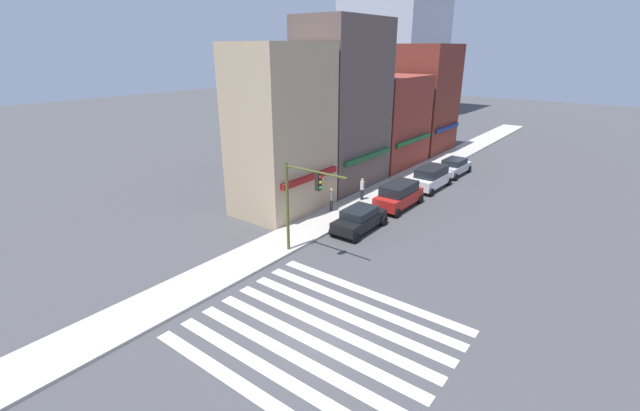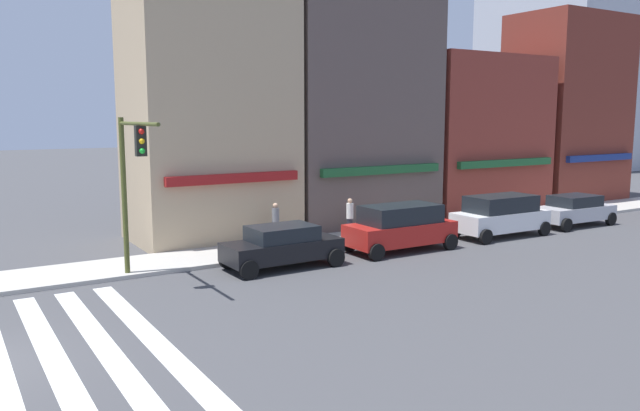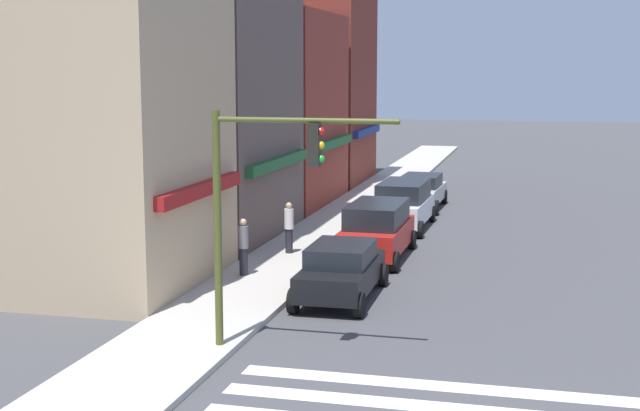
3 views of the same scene
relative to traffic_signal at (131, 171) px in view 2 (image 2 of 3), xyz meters
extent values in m
cube|color=silver|center=(-3.46, -5.39, -3.81)|extent=(0.59, 10.80, 0.01)
cube|color=silver|center=(-2.29, -5.39, -3.81)|extent=(0.59, 10.80, 0.01)
cube|color=silver|center=(-1.11, -5.39, -3.81)|extent=(0.59, 10.80, 0.01)
cube|color=tan|center=(5.22, 6.11, 2.19)|extent=(7.03, 5.00, 12.00)
cube|color=maroon|center=(5.22, 3.46, -0.81)|extent=(5.97, 0.30, 0.40)
cube|color=brown|center=(13.06, 6.11, 3.18)|extent=(8.23, 5.00, 13.99)
cube|color=#1E592D|center=(13.06, 3.46, -0.81)|extent=(7.00, 0.30, 0.40)
cube|color=maroon|center=(21.75, 6.11, 0.71)|extent=(8.52, 5.00, 9.05)
cube|color=#1E592D|center=(21.75, 3.46, -0.81)|extent=(7.24, 0.30, 0.40)
cube|color=maroon|center=(30.28, 6.11, 2.21)|extent=(7.43, 5.00, 12.04)
cube|color=navy|center=(30.28, 3.46, -0.81)|extent=(6.31, 0.30, 0.40)
cylinder|color=#474C1E|center=(0.00, 1.01, -1.03)|extent=(0.18, 0.18, 5.56)
cylinder|color=#474C1E|center=(0.00, -1.07, 1.55)|extent=(0.12, 4.15, 0.12)
cube|color=black|center=(0.00, -1.27, 1.03)|extent=(0.32, 0.24, 0.95)
sphere|color=red|center=(0.00, -1.40, 1.32)|extent=(0.18, 0.18, 0.18)
sphere|color=#EAAD14|center=(0.00, -1.40, 1.02)|extent=(0.18, 0.18, 0.18)
sphere|color=green|center=(0.00, -1.40, 0.72)|extent=(0.18, 0.18, 0.18)
cube|color=black|center=(5.26, -0.69, -3.12)|extent=(4.42, 1.86, 0.70)
cube|color=black|center=(5.26, -0.69, -2.49)|extent=(2.44, 1.69, 0.55)
cylinder|color=black|center=(3.47, 0.21, -3.47)|extent=(0.68, 0.22, 0.68)
cylinder|color=black|center=(3.47, -1.59, -3.47)|extent=(0.68, 0.22, 0.68)
cylinder|color=black|center=(7.05, 0.21, -3.47)|extent=(0.68, 0.22, 0.68)
cylinder|color=black|center=(7.05, -1.59, -3.47)|extent=(0.68, 0.22, 0.68)
cube|color=#B21E19|center=(10.85, -0.69, -3.04)|extent=(4.71, 1.93, 0.85)
cube|color=black|center=(10.85, -0.69, -2.24)|extent=(3.30, 1.77, 0.75)
cylinder|color=black|center=(8.91, 0.26, -3.47)|extent=(0.68, 0.22, 0.68)
cylinder|color=black|center=(8.91, -1.64, -3.47)|extent=(0.68, 0.22, 0.68)
cylinder|color=black|center=(12.80, 0.26, -3.47)|extent=(0.68, 0.22, 0.68)
cylinder|color=black|center=(12.80, -1.64, -3.47)|extent=(0.68, 0.22, 0.68)
cube|color=white|center=(16.83, -0.69, -3.04)|extent=(4.74, 2.00, 0.85)
cube|color=black|center=(16.83, -0.69, -2.24)|extent=(3.33, 1.82, 0.75)
cylinder|color=black|center=(14.89, 0.26, -3.47)|extent=(0.68, 0.22, 0.68)
cylinder|color=black|center=(14.89, -1.64, -3.47)|extent=(0.68, 0.22, 0.68)
cylinder|color=black|center=(18.77, 0.26, -3.47)|extent=(0.68, 0.22, 0.68)
cylinder|color=black|center=(18.77, -1.64, -3.47)|extent=(0.68, 0.22, 0.68)
cube|color=#B7B7BC|center=(22.25, -0.69, -3.12)|extent=(4.45, 1.93, 0.70)
cube|color=black|center=(22.25, -0.69, -2.49)|extent=(2.47, 1.73, 0.55)
cylinder|color=black|center=(20.46, 0.21, -3.47)|extent=(0.68, 0.22, 0.68)
cylinder|color=black|center=(20.46, -1.59, -3.47)|extent=(0.68, 0.22, 0.68)
cylinder|color=black|center=(24.05, 0.21, -3.47)|extent=(0.68, 0.22, 0.68)
cylinder|color=black|center=(24.05, -1.59, -3.47)|extent=(0.68, 0.22, 0.68)
cylinder|color=#23232D|center=(6.78, 2.74, -3.23)|extent=(0.26, 0.26, 0.85)
cylinder|color=slate|center=(6.78, 2.74, -2.46)|extent=(0.32, 0.32, 0.70)
sphere|color=tan|center=(6.78, 2.74, -2.00)|extent=(0.22, 0.22, 0.22)
cylinder|color=#23232D|center=(10.35, 2.30, -3.23)|extent=(0.26, 0.26, 0.85)
cylinder|color=silver|center=(10.35, 2.30, -2.46)|extent=(0.32, 0.32, 0.70)
sphere|color=tan|center=(10.35, 2.30, -2.00)|extent=(0.22, 0.22, 0.22)
camera|label=1|loc=(-17.43, -14.74, 7.80)|focal=24.00mm
camera|label=2|loc=(-5.47, -20.70, 1.78)|focal=35.00mm
camera|label=3|loc=(-18.75, -6.08, 2.67)|focal=50.00mm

